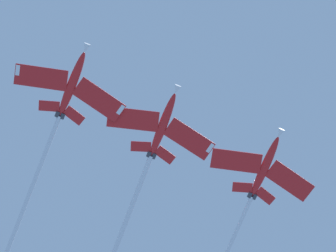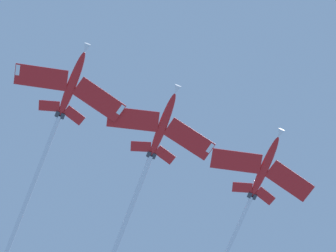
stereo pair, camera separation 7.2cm
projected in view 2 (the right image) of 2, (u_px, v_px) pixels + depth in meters
name	position (u px, v px, depth m)	size (l,w,h in m)	color
jet_inner_left	(256.00, 186.00, 138.44)	(23.78, 31.63, 7.24)	red
jet_centre	(151.00, 157.00, 135.98)	(25.39, 33.06, 8.10)	red
jet_inner_right	(61.00, 114.00, 132.71)	(25.99, 35.74, 8.47)	red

